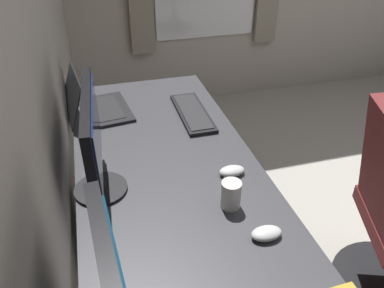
{
  "coord_description": "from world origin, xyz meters",
  "views": [
    {
      "loc": [
        -1.07,
        1.85,
        1.67
      ],
      "look_at": [
        -0.01,
        1.55,
        0.95
      ],
      "focal_mm": 35.54,
      "sensor_mm": 36.0,
      "label": 1
    }
  ],
  "objects_px": {
    "keyboard_main": "(193,113)",
    "coffee_mug": "(231,194)",
    "monitor_primary": "(93,140)",
    "mouse_spare": "(266,233)",
    "laptop_leftmost": "(92,104)",
    "mouse_main": "(232,171)",
    "drawer_pedestal": "(173,259)"
  },
  "relations": [
    {
      "from": "laptop_leftmost",
      "to": "keyboard_main",
      "type": "height_order",
      "value": "laptop_leftmost"
    },
    {
      "from": "monitor_primary",
      "to": "mouse_spare",
      "type": "bearing_deg",
      "value": -127.61
    },
    {
      "from": "laptop_leftmost",
      "to": "mouse_spare",
      "type": "relative_size",
      "value": 3.65
    },
    {
      "from": "laptop_leftmost",
      "to": "keyboard_main",
      "type": "xyz_separation_m",
      "value": [
        -0.15,
        -0.48,
        -0.04
      ]
    },
    {
      "from": "monitor_primary",
      "to": "keyboard_main",
      "type": "distance_m",
      "value": 0.72
    },
    {
      "from": "drawer_pedestal",
      "to": "monitor_primary",
      "type": "height_order",
      "value": "monitor_primary"
    },
    {
      "from": "mouse_main",
      "to": "monitor_primary",
      "type": "bearing_deg",
      "value": 85.32
    },
    {
      "from": "drawer_pedestal",
      "to": "keyboard_main",
      "type": "distance_m",
      "value": 0.72
    },
    {
      "from": "keyboard_main",
      "to": "mouse_spare",
      "type": "relative_size",
      "value": 4.05
    },
    {
      "from": "drawer_pedestal",
      "to": "coffee_mug",
      "type": "relative_size",
      "value": 6.21
    },
    {
      "from": "keyboard_main",
      "to": "coffee_mug",
      "type": "relative_size",
      "value": 3.76
    },
    {
      "from": "laptop_leftmost",
      "to": "mouse_spare",
      "type": "bearing_deg",
      "value": -154.02
    },
    {
      "from": "drawer_pedestal",
      "to": "coffee_mug",
      "type": "bearing_deg",
      "value": -124.8
    },
    {
      "from": "laptop_leftmost",
      "to": "drawer_pedestal",
      "type": "bearing_deg",
      "value": -161.06
    },
    {
      "from": "laptop_leftmost",
      "to": "coffee_mug",
      "type": "height_order",
      "value": "laptop_leftmost"
    },
    {
      "from": "monitor_primary",
      "to": "laptop_leftmost",
      "type": "xyz_separation_m",
      "value": [
        0.63,
        -0.01,
        -0.17
      ]
    },
    {
      "from": "mouse_spare",
      "to": "coffee_mug",
      "type": "distance_m",
      "value": 0.19
    },
    {
      "from": "monitor_primary",
      "to": "drawer_pedestal",
      "type": "bearing_deg",
      "value": -107.53
    },
    {
      "from": "coffee_mug",
      "to": "mouse_main",
      "type": "bearing_deg",
      "value": -22.71
    },
    {
      "from": "mouse_spare",
      "to": "coffee_mug",
      "type": "bearing_deg",
      "value": 19.32
    },
    {
      "from": "drawer_pedestal",
      "to": "laptop_leftmost",
      "type": "relative_size",
      "value": 1.83
    },
    {
      "from": "monitor_primary",
      "to": "coffee_mug",
      "type": "distance_m",
      "value": 0.52
    },
    {
      "from": "monitor_primary",
      "to": "coffee_mug",
      "type": "xyz_separation_m",
      "value": [
        -0.21,
        -0.44,
        -0.17
      ]
    },
    {
      "from": "keyboard_main",
      "to": "monitor_primary",
      "type": "bearing_deg",
      "value": 134.18
    },
    {
      "from": "monitor_primary",
      "to": "mouse_spare",
      "type": "height_order",
      "value": "monitor_primary"
    },
    {
      "from": "keyboard_main",
      "to": "coffee_mug",
      "type": "distance_m",
      "value": 0.69
    },
    {
      "from": "mouse_main",
      "to": "mouse_spare",
      "type": "relative_size",
      "value": 1.0
    },
    {
      "from": "keyboard_main",
      "to": "mouse_spare",
      "type": "xyz_separation_m",
      "value": [
        -0.86,
        -0.01,
        0.01
      ]
    },
    {
      "from": "mouse_spare",
      "to": "mouse_main",
      "type": "bearing_deg",
      "value": -1.58
    },
    {
      "from": "drawer_pedestal",
      "to": "mouse_main",
      "type": "distance_m",
      "value": 0.48
    },
    {
      "from": "monitor_primary",
      "to": "mouse_main",
      "type": "relative_size",
      "value": 4.88
    },
    {
      "from": "keyboard_main",
      "to": "mouse_main",
      "type": "distance_m",
      "value": 0.52
    }
  ]
}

